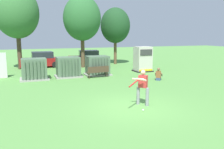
{
  "coord_description": "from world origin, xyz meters",
  "views": [
    {
      "loc": [
        -4.7,
        -9.58,
        3.42
      ],
      "look_at": [
        0.23,
        3.5,
        1.0
      ],
      "focal_mm": 37.43,
      "sensor_mm": 36.0,
      "label": 1
    }
  ],
  "objects_px": {
    "generator_enclosure": "(143,59)",
    "sports_ball": "(143,110)",
    "batter": "(142,86)",
    "transformer_mid_west": "(68,67)",
    "parked_car_leftmost": "(41,60)",
    "transformer_mid_east": "(97,66)",
    "seated_spectator": "(158,75)",
    "transformer_west": "(34,69)",
    "parked_car_left_of_center": "(88,58)",
    "backpack": "(144,77)",
    "park_bench": "(98,71)"
  },
  "relations": [
    {
      "from": "generator_enclosure",
      "to": "sports_ball",
      "type": "bearing_deg",
      "value": -117.88
    },
    {
      "from": "transformer_west",
      "to": "generator_enclosure",
      "type": "distance_m",
      "value": 9.64
    },
    {
      "from": "transformer_mid_east",
      "to": "backpack",
      "type": "xyz_separation_m",
      "value": [
        2.64,
        -3.33,
        -0.57
      ]
    },
    {
      "from": "transformer_mid_west",
      "to": "backpack",
      "type": "bearing_deg",
      "value": -33.09
    },
    {
      "from": "park_bench",
      "to": "batter",
      "type": "bearing_deg",
      "value": -91.26
    },
    {
      "from": "batter",
      "to": "sports_ball",
      "type": "relative_size",
      "value": 19.33
    },
    {
      "from": "transformer_west",
      "to": "parked_car_left_of_center",
      "type": "distance_m",
      "value": 9.49
    },
    {
      "from": "generator_enclosure",
      "to": "batter",
      "type": "relative_size",
      "value": 1.32
    },
    {
      "from": "backpack",
      "to": "parked_car_left_of_center",
      "type": "distance_m",
      "value": 10.49
    },
    {
      "from": "transformer_mid_west",
      "to": "transformer_mid_east",
      "type": "distance_m",
      "value": 2.47
    },
    {
      "from": "batter",
      "to": "parked_car_left_of_center",
      "type": "bearing_deg",
      "value": 84.65
    },
    {
      "from": "park_bench",
      "to": "parked_car_left_of_center",
      "type": "relative_size",
      "value": 0.42
    },
    {
      "from": "backpack",
      "to": "transformer_mid_east",
      "type": "bearing_deg",
      "value": 128.4
    },
    {
      "from": "transformer_mid_west",
      "to": "parked_car_leftmost",
      "type": "bearing_deg",
      "value": 103.76
    },
    {
      "from": "parked_car_leftmost",
      "to": "transformer_mid_west",
      "type": "bearing_deg",
      "value": -76.24
    },
    {
      "from": "seated_spectator",
      "to": "parked_car_leftmost",
      "type": "distance_m",
      "value": 12.91
    },
    {
      "from": "transformer_mid_west",
      "to": "transformer_mid_east",
      "type": "xyz_separation_m",
      "value": [
        2.47,
        0.0,
        0.0
      ]
    },
    {
      "from": "generator_enclosure",
      "to": "seated_spectator",
      "type": "bearing_deg",
      "value": -101.78
    },
    {
      "from": "parked_car_left_of_center",
      "to": "backpack",
      "type": "bearing_deg",
      "value": -81.02
    },
    {
      "from": "transformer_mid_west",
      "to": "park_bench",
      "type": "bearing_deg",
      "value": -28.37
    },
    {
      "from": "transformer_west",
      "to": "backpack",
      "type": "height_order",
      "value": "transformer_west"
    },
    {
      "from": "transformer_west",
      "to": "parked_car_left_of_center",
      "type": "bearing_deg",
      "value": 49.98
    },
    {
      "from": "park_bench",
      "to": "sports_ball",
      "type": "xyz_separation_m",
      "value": [
        -0.53,
        -8.57,
        -0.49
      ]
    },
    {
      "from": "transformer_mid_east",
      "to": "seated_spectator",
      "type": "bearing_deg",
      "value": -45.68
    },
    {
      "from": "generator_enclosure",
      "to": "sports_ball",
      "type": "distance_m",
      "value": 11.52
    },
    {
      "from": "transformer_mid_west",
      "to": "parked_car_left_of_center",
      "type": "relative_size",
      "value": 0.48
    },
    {
      "from": "park_bench",
      "to": "seated_spectator",
      "type": "distance_m",
      "value": 4.73
    },
    {
      "from": "transformer_west",
      "to": "sports_ball",
      "type": "bearing_deg",
      "value": -65.9
    },
    {
      "from": "park_bench",
      "to": "backpack",
      "type": "bearing_deg",
      "value": -36.23
    },
    {
      "from": "transformer_mid_east",
      "to": "transformer_mid_west",
      "type": "bearing_deg",
      "value": -179.95
    },
    {
      "from": "transformer_mid_east",
      "to": "generator_enclosure",
      "type": "bearing_deg",
      "value": 5.19
    },
    {
      "from": "parked_car_leftmost",
      "to": "transformer_mid_east",
      "type": "bearing_deg",
      "value": -58.24
    },
    {
      "from": "transformer_west",
      "to": "transformer_mid_west",
      "type": "xyz_separation_m",
      "value": [
        2.63,
        0.24,
        0.0
      ]
    },
    {
      "from": "transformer_mid_east",
      "to": "sports_ball",
      "type": "distance_m",
      "value": 9.8
    },
    {
      "from": "backpack",
      "to": "parked_car_leftmost",
      "type": "bearing_deg",
      "value": 124.11
    },
    {
      "from": "transformer_mid_west",
      "to": "parked_car_left_of_center",
      "type": "bearing_deg",
      "value": 63.71
    },
    {
      "from": "transformer_west",
      "to": "park_bench",
      "type": "relative_size",
      "value": 1.15
    },
    {
      "from": "batter",
      "to": "parked_car_leftmost",
      "type": "height_order",
      "value": "batter"
    },
    {
      "from": "park_bench",
      "to": "transformer_mid_east",
      "type": "bearing_deg",
      "value": 74.62
    },
    {
      "from": "generator_enclosure",
      "to": "park_bench",
      "type": "distance_m",
      "value": 5.12
    },
    {
      "from": "batter",
      "to": "transformer_mid_west",
      "type": "bearing_deg",
      "value": 102.48
    },
    {
      "from": "batter",
      "to": "parked_car_left_of_center",
      "type": "distance_m",
      "value": 16.03
    },
    {
      "from": "generator_enclosure",
      "to": "backpack",
      "type": "height_order",
      "value": "generator_enclosure"
    },
    {
      "from": "transformer_mid_west",
      "to": "parked_car_left_of_center",
      "type": "xyz_separation_m",
      "value": [
        3.47,
        7.02,
        -0.04
      ]
    },
    {
      "from": "batter",
      "to": "parked_car_leftmost",
      "type": "bearing_deg",
      "value": 103.02
    },
    {
      "from": "transformer_west",
      "to": "parked_car_left_of_center",
      "type": "xyz_separation_m",
      "value": [
        6.1,
        7.26,
        -0.04
      ]
    },
    {
      "from": "transformer_mid_west",
      "to": "backpack",
      "type": "relative_size",
      "value": 4.77
    },
    {
      "from": "transformer_mid_west",
      "to": "backpack",
      "type": "xyz_separation_m",
      "value": [
        5.11,
        -3.33,
        -0.57
      ]
    },
    {
      "from": "seated_spectator",
      "to": "parked_car_leftmost",
      "type": "xyz_separation_m",
      "value": [
        -7.73,
        10.33,
        0.38
      ]
    },
    {
      "from": "parked_car_leftmost",
      "to": "backpack",
      "type": "bearing_deg",
      "value": -55.89
    }
  ]
}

